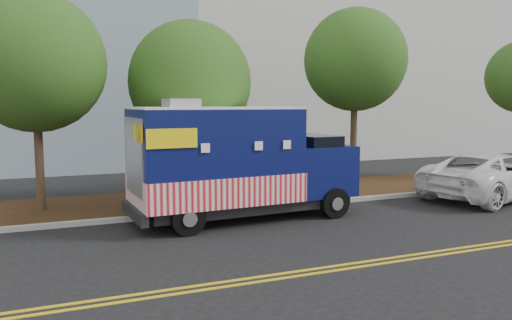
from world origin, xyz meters
name	(u,v)px	position (x,y,z in m)	size (l,w,h in m)	color
ground	(249,222)	(0.00, 0.00, 0.00)	(120.00, 120.00, 0.00)	black
curb	(233,210)	(0.00, 1.40, 0.07)	(120.00, 0.18, 0.15)	#9E9E99
mulch_strip	(213,198)	(0.00, 3.50, 0.07)	(120.00, 4.00, 0.15)	black
centerline_near	(326,267)	(0.00, -4.45, 0.01)	(120.00, 0.10, 0.01)	gold
centerline_far	(332,271)	(0.00, -4.70, 0.01)	(120.00, 0.10, 0.01)	gold
tree_a	(35,62)	(-5.64, 3.37, 4.70)	(4.27, 4.27, 6.85)	#38281C
tree_b	(190,82)	(-0.78, 3.50, 4.18)	(4.21, 4.21, 6.30)	#38281C
tree_c	(355,60)	(5.81, 3.39, 5.14)	(3.99, 3.99, 7.15)	#38281C
sign_post	(145,180)	(-2.73, 1.55, 1.20)	(0.06, 0.06, 2.40)	#473828
food_truck	(234,166)	(-0.29, 0.44, 1.63)	(6.97, 2.97, 3.60)	black
white_car	(492,175)	(9.61, 0.02, 0.85)	(2.81, 6.09, 1.69)	white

